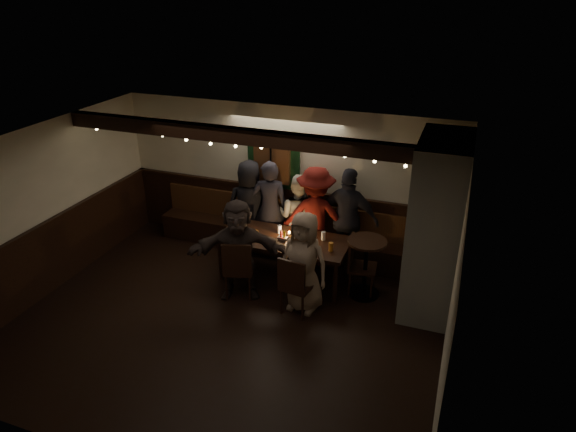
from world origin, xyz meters
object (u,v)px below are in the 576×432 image
at_px(person_a, 250,207).
at_px(chair_near_right, 295,283).
at_px(person_c, 298,217).
at_px(person_f, 238,250).
at_px(person_b, 270,209).
at_px(person_g, 304,262).
at_px(chair_near_left, 238,266).
at_px(chair_end, 357,262).
at_px(person_d, 315,217).
at_px(person_e, 348,219).
at_px(high_top, 366,261).
at_px(dining_table, 284,242).

bearing_deg(person_a, chair_near_right, 108.91).
distance_m(person_c, person_f, 1.53).
distance_m(person_b, person_g, 1.74).
distance_m(chair_near_left, person_b, 1.50).
relative_size(chair_end, person_d, 0.53).
xyz_separation_m(chair_end, person_c, (-1.21, 0.73, 0.25)).
relative_size(person_d, person_f, 1.09).
height_order(person_b, person_f, person_b).
xyz_separation_m(person_a, person_f, (0.44, -1.44, -0.04)).
bearing_deg(person_b, chair_near_right, 107.32).
distance_m(person_f, person_g, 1.03).
relative_size(person_b, person_g, 1.12).
relative_size(person_e, person_f, 1.09).
height_order(chair_near_left, person_b, person_b).
bearing_deg(person_a, person_e, 158.58).
distance_m(chair_near_right, person_g, 0.33).
height_order(person_c, person_e, person_e).
bearing_deg(person_f, person_d, 38.07).
distance_m(person_c, person_e, 0.88).
xyz_separation_m(high_top, person_b, (-1.86, 0.72, 0.27)).
relative_size(dining_table, high_top, 2.19).
xyz_separation_m(person_d, person_f, (-0.79, -1.36, -0.07)).
bearing_deg(person_g, high_top, 46.16).
height_order(chair_near_left, chair_end, chair_near_left).
relative_size(chair_near_right, person_c, 0.61).
height_order(person_a, person_f, person_a).
bearing_deg(person_g, person_b, 134.85).
xyz_separation_m(high_top, person_c, (-1.35, 0.78, 0.17)).
distance_m(person_d, person_f, 1.57).
bearing_deg(chair_end, person_c, 148.98).
bearing_deg(person_d, person_g, 87.39).
bearing_deg(person_b, person_e, 166.84).
height_order(chair_near_right, chair_end, chair_near_right).
bearing_deg(person_f, chair_near_left, -100.92).
height_order(chair_end, person_e, person_e).
distance_m(dining_table, chair_near_right, 1.01).
relative_size(chair_near_right, person_e, 0.54).
distance_m(high_top, person_c, 1.57).
bearing_deg(person_f, chair_near_right, -32.77).
relative_size(person_a, person_d, 0.96).
relative_size(high_top, person_g, 0.61).
bearing_deg(chair_end, high_top, -19.17).
bearing_deg(person_c, high_top, 157.53).
xyz_separation_m(chair_end, person_d, (-0.88, 0.63, 0.35)).
bearing_deg(person_b, chair_end, 143.40).
distance_m(chair_near_left, person_f, 0.26).
bearing_deg(person_a, high_top, 139.49).
distance_m(dining_table, chair_near_left, 0.88).
relative_size(person_e, person_g, 1.13).
distance_m(chair_near_left, person_c, 1.60).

